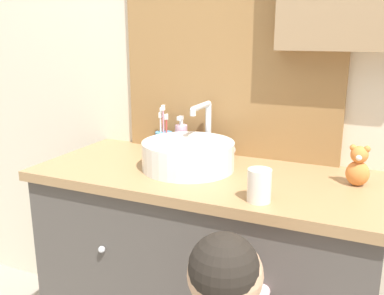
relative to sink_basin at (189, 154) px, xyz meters
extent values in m
cube|color=beige|center=(0.07, 0.29, 0.33)|extent=(3.20, 0.06, 2.50)
cube|color=olive|center=(0.06, 0.25, 0.39)|extent=(0.90, 0.02, 1.06)
cube|color=#B2C1CC|center=(0.06, 0.24, 0.39)|extent=(0.84, 0.01, 1.00)
cube|color=#4C4742|center=(0.07, -0.01, -0.50)|extent=(1.20, 0.50, 0.83)
cube|color=#99754C|center=(0.07, -0.01, -0.07)|extent=(1.24, 0.54, 0.03)
sphere|color=silver|center=(-0.21, -0.28, -0.30)|extent=(0.02, 0.02, 0.02)
sphere|color=silver|center=(0.35, -0.28, -0.30)|extent=(0.02, 0.02, 0.02)
cylinder|color=white|center=(0.00, 0.00, 0.00)|extent=(0.34, 0.34, 0.10)
cylinder|color=silver|center=(0.00, 0.00, 0.04)|extent=(0.28, 0.28, 0.01)
cylinder|color=silver|center=(0.00, 0.19, 0.05)|extent=(0.02, 0.02, 0.21)
cylinder|color=silver|center=(0.00, 0.11, 0.16)|extent=(0.02, 0.15, 0.02)
cylinder|color=silver|center=(0.00, 0.04, 0.15)|extent=(0.02, 0.02, 0.02)
sphere|color=white|center=(0.09, 0.19, -0.02)|extent=(0.05, 0.05, 0.05)
cylinder|color=#4C93C6|center=(-0.20, 0.18, -0.01)|extent=(0.07, 0.07, 0.08)
cylinder|color=#D6423D|center=(-0.18, 0.18, 0.03)|extent=(0.01, 0.01, 0.15)
cube|color=white|center=(-0.18, 0.18, 0.09)|extent=(0.01, 0.02, 0.02)
cylinder|color=#3884DB|center=(-0.19, 0.20, 0.03)|extent=(0.01, 0.01, 0.14)
cube|color=white|center=(-0.19, 0.20, 0.09)|extent=(0.01, 0.02, 0.02)
cylinder|color=orange|center=(-0.21, 0.19, 0.04)|extent=(0.01, 0.01, 0.17)
cube|color=white|center=(-0.21, 0.19, 0.12)|extent=(0.01, 0.02, 0.02)
cylinder|color=white|center=(-0.21, 0.17, 0.03)|extent=(0.01, 0.01, 0.15)
cube|color=white|center=(-0.21, 0.17, 0.10)|extent=(0.01, 0.02, 0.02)
cylinder|color=pink|center=(-0.20, 0.17, 0.05)|extent=(0.01, 0.01, 0.18)
cube|color=white|center=(-0.20, 0.17, 0.13)|extent=(0.01, 0.02, 0.02)
cylinder|color=#CCA3BC|center=(-0.11, 0.17, 0.01)|extent=(0.05, 0.05, 0.12)
cylinder|color=silver|center=(-0.11, 0.17, 0.08)|extent=(0.02, 0.02, 0.02)
cube|color=silver|center=(-0.11, 0.16, 0.10)|extent=(0.02, 0.03, 0.02)
sphere|color=tan|center=(0.32, -0.50, -0.14)|extent=(0.19, 0.19, 0.19)
sphere|color=black|center=(0.33, -0.51, -0.11)|extent=(0.17, 0.17, 0.17)
cylinder|color=#47B26B|center=(0.35, -0.18, -0.27)|extent=(0.01, 0.05, 0.12)
ellipsoid|color=orange|center=(0.58, 0.06, -0.01)|extent=(0.08, 0.06, 0.08)
sphere|color=orange|center=(0.58, 0.06, 0.05)|extent=(0.06, 0.06, 0.06)
sphere|color=orange|center=(0.56, 0.06, 0.07)|extent=(0.02, 0.02, 0.02)
sphere|color=orange|center=(0.60, 0.06, 0.07)|extent=(0.02, 0.02, 0.02)
sphere|color=silver|center=(0.58, 0.04, 0.05)|extent=(0.02, 0.02, 0.02)
cylinder|color=silver|center=(0.32, -0.21, 0.00)|extent=(0.07, 0.07, 0.10)
camera|label=1|loc=(0.63, -1.37, 0.43)|focal=40.00mm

